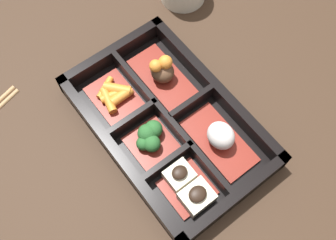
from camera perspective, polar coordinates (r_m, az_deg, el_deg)
ground_plane at (r=0.59m, az=-0.00°, el=-1.02°), size 3.00×3.00×0.00m
bento_base at (r=0.59m, az=-0.00°, el=-0.82°), size 0.30×0.19×0.01m
bento_rim at (r=0.57m, az=-0.05°, el=-0.35°), size 0.30×0.19×0.04m
bowl_stew at (r=0.60m, az=-0.85°, el=6.93°), size 0.12×0.06×0.05m
bowl_rice at (r=0.56m, az=7.58°, el=-2.57°), size 0.12×0.06×0.05m
bowl_carrots at (r=0.60m, az=-7.80°, el=3.52°), size 0.08×0.06×0.02m
bowl_greens at (r=0.56m, az=-2.69°, el=-2.52°), size 0.06×0.06×0.03m
bowl_tofu at (r=0.54m, az=3.06°, el=-9.79°), size 0.07×0.06×0.04m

